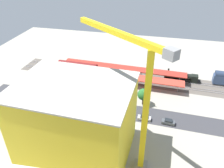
# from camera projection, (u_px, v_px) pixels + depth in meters

# --- Properties ---
(ground_plane) EXTENTS (154.25, 154.25, 0.00)m
(ground_plane) POSITION_uv_depth(u_px,v_px,m) (111.00, 101.00, 87.33)
(ground_plane) COLOR #9E998C
(ground_plane) RESTS_ON ground
(rail_bed) EXTENTS (96.85, 16.94, 0.01)m
(rail_bed) POSITION_uv_depth(u_px,v_px,m) (121.00, 76.00, 103.85)
(rail_bed) COLOR #5B544C
(rail_bed) RESTS_ON ground
(street_asphalt) EXTENTS (96.69, 12.87, 0.01)m
(street_asphalt) POSITION_uv_depth(u_px,v_px,m) (108.00, 108.00, 83.32)
(street_asphalt) COLOR #38383D
(street_asphalt) RESTS_ON ground
(track_rails) EXTENTS (96.33, 10.51, 0.12)m
(track_rails) POSITION_uv_depth(u_px,v_px,m) (121.00, 76.00, 103.75)
(track_rails) COLOR #9E9EA8
(track_rails) RESTS_ON ground
(platform_canopy_near) EXTENTS (46.42, 6.96, 4.38)m
(platform_canopy_near) POSITION_uv_depth(u_px,v_px,m) (128.00, 77.00, 95.05)
(platform_canopy_near) COLOR #C63D2D
(platform_canopy_near) RESTS_ON ground
(platform_canopy_far) EXTENTS (55.95, 7.09, 4.29)m
(platform_canopy_far) POSITION_uv_depth(u_px,v_px,m) (123.00, 68.00, 102.19)
(platform_canopy_far) COLOR #A82D23
(platform_canopy_far) RESTS_ON ground
(locomotive) EXTENTS (15.65, 3.17, 4.90)m
(locomotive) POSITION_uv_depth(u_px,v_px,m) (183.00, 77.00, 99.76)
(locomotive) COLOR black
(locomotive) RESTS_ON ground
(freight_coach_far) EXTENTS (19.20, 3.91, 6.07)m
(freight_coach_far) POSITION_uv_depth(u_px,v_px,m) (78.00, 68.00, 103.93)
(freight_coach_far) COLOR black
(freight_coach_far) RESTS_ON ground
(parked_car_0) EXTENTS (4.43, 2.22, 1.70)m
(parked_car_0) POSITION_uv_depth(u_px,v_px,m) (168.00, 122.00, 75.70)
(parked_car_0) COLOR black
(parked_car_0) RESTS_ON ground
(parked_car_1) EXTENTS (4.54, 1.99, 1.73)m
(parked_car_1) POSITION_uv_depth(u_px,v_px,m) (144.00, 118.00, 77.55)
(parked_car_1) COLOR black
(parked_car_1) RESTS_ON ground
(parked_car_2) EXTENTS (4.81, 2.28, 1.65)m
(parked_car_2) POSITION_uv_depth(u_px,v_px,m) (122.00, 115.00, 78.86)
(parked_car_2) COLOR black
(parked_car_2) RESTS_ON ground
(parked_car_3) EXTENTS (4.71, 1.88, 1.63)m
(parked_car_3) POSITION_uv_depth(u_px,v_px,m) (100.00, 111.00, 80.69)
(parked_car_3) COLOR black
(parked_car_3) RESTS_ON ground
(parked_car_4) EXTENTS (4.64, 1.98, 1.75)m
(parked_car_4) POSITION_uv_depth(u_px,v_px,m) (76.00, 108.00, 82.31)
(parked_car_4) COLOR black
(parked_car_4) RESTS_ON ground
(parked_car_5) EXTENTS (4.24, 2.14, 1.69)m
(parked_car_5) POSITION_uv_depth(u_px,v_px,m) (56.00, 106.00, 83.51)
(parked_car_5) COLOR black
(parked_car_5) RESTS_ON ground
(construction_building) EXTENTS (29.79, 23.08, 21.49)m
(construction_building) POSITION_uv_depth(u_px,v_px,m) (76.00, 121.00, 61.13)
(construction_building) COLOR yellow
(construction_building) RESTS_ON ground
(construction_roof_slab) EXTENTS (30.41, 23.71, 0.40)m
(construction_roof_slab) POSITION_uv_depth(u_px,v_px,m) (73.00, 86.00, 55.44)
(construction_roof_slab) COLOR #B7B2A8
(construction_roof_slab) RESTS_ON construction_building
(tower_crane) EXTENTS (24.58, 19.15, 35.67)m
(tower_crane) POSITION_uv_depth(u_px,v_px,m) (138.00, 97.00, 51.61)
(tower_crane) COLOR gray
(tower_crane) RESTS_ON ground
(box_truck_0) EXTENTS (9.17, 2.67, 3.18)m
(box_truck_0) POSITION_uv_depth(u_px,v_px,m) (86.00, 110.00, 80.04)
(box_truck_0) COLOR black
(box_truck_0) RESTS_ON ground
(box_truck_1) EXTENTS (9.71, 2.97, 3.16)m
(box_truck_1) POSITION_uv_depth(u_px,v_px,m) (103.00, 114.00, 77.99)
(box_truck_1) COLOR black
(box_truck_1) RESTS_ON ground
(street_tree_0) EXTENTS (5.99, 5.99, 8.49)m
(street_tree_0) POSITION_uv_depth(u_px,v_px,m) (88.00, 85.00, 86.51)
(street_tree_0) COLOR brown
(street_tree_0) RESTS_ON ground
(street_tree_1) EXTENTS (5.97, 5.97, 8.13)m
(street_tree_1) POSITION_uv_depth(u_px,v_px,m) (50.00, 82.00, 89.60)
(street_tree_1) COLOR brown
(street_tree_1) RESTS_ON ground
(street_tree_2) EXTENTS (4.43, 4.43, 6.49)m
(street_tree_2) POSITION_uv_depth(u_px,v_px,m) (143.00, 95.00, 83.47)
(street_tree_2) COLOR brown
(street_tree_2) RESTS_ON ground
(street_tree_3) EXTENTS (5.66, 5.66, 8.63)m
(street_tree_3) POSITION_uv_depth(u_px,v_px,m) (47.00, 79.00, 90.34)
(street_tree_3) COLOR brown
(street_tree_3) RESTS_ON ground
(traffic_light) EXTENTS (0.50, 0.36, 6.43)m
(traffic_light) POSITION_uv_depth(u_px,v_px,m) (148.00, 96.00, 82.36)
(traffic_light) COLOR #333333
(traffic_light) RESTS_ON ground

